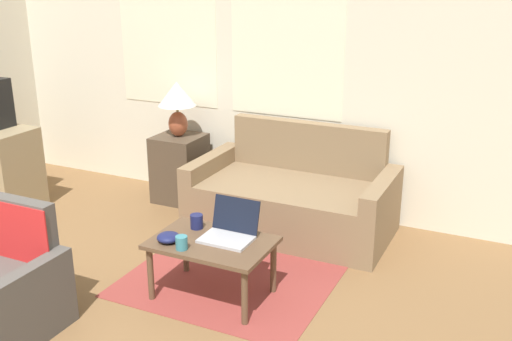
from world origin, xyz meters
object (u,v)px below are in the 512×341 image
at_px(cup_yellow, 197,221).
at_px(coffee_table, 212,248).
at_px(cup_navy, 182,243).
at_px(snack_bowl, 168,237).
at_px(couch, 294,199).
at_px(table_lamp, 177,100).
at_px(laptop, 230,230).

bearing_deg(cup_yellow, coffee_table, -34.43).
bearing_deg(cup_navy, cup_yellow, 104.06).
distance_m(cup_navy, snack_bowl, 0.16).
xyz_separation_m(couch, snack_bowl, (-0.33, -1.48, 0.19)).
relative_size(table_lamp, snack_bowl, 3.31).
bearing_deg(table_lamp, coffee_table, -51.02).
distance_m(couch, coffee_table, 1.35).
xyz_separation_m(cup_navy, cup_yellow, (-0.08, 0.34, 0.01)).
height_order(couch, cup_yellow, couch).
xyz_separation_m(table_lamp, laptop, (1.30, -1.39, -0.53)).
bearing_deg(snack_bowl, table_lamp, 120.08).
height_order(cup_yellow, snack_bowl, cup_yellow).
xyz_separation_m(couch, laptop, (0.02, -1.24, 0.21)).
bearing_deg(snack_bowl, couch, 77.39).
bearing_deg(cup_navy, laptop, 55.12).
bearing_deg(table_lamp, snack_bowl, -59.92).
relative_size(cup_navy, cup_yellow, 0.90).
relative_size(laptop, cup_yellow, 3.37).
height_order(coffee_table, cup_navy, cup_navy).
distance_m(laptop, cup_navy, 0.36).
relative_size(table_lamp, cup_yellow, 5.09).
bearing_deg(laptop, coffee_table, -131.88).
xyz_separation_m(table_lamp, coffee_table, (1.21, -1.49, -0.64)).
bearing_deg(coffee_table, snack_bowl, -151.94).
distance_m(table_lamp, snack_bowl, 1.97).
bearing_deg(couch, cup_yellow, -102.76).
distance_m(coffee_table, snack_bowl, 0.31).
height_order(coffee_table, laptop, laptop).
xyz_separation_m(coffee_table, snack_bowl, (-0.26, -0.14, 0.09)).
xyz_separation_m(laptop, cup_navy, (-0.21, -0.30, -0.01)).
height_order(couch, laptop, couch).
xyz_separation_m(table_lamp, snack_bowl, (0.95, -1.63, -0.55)).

